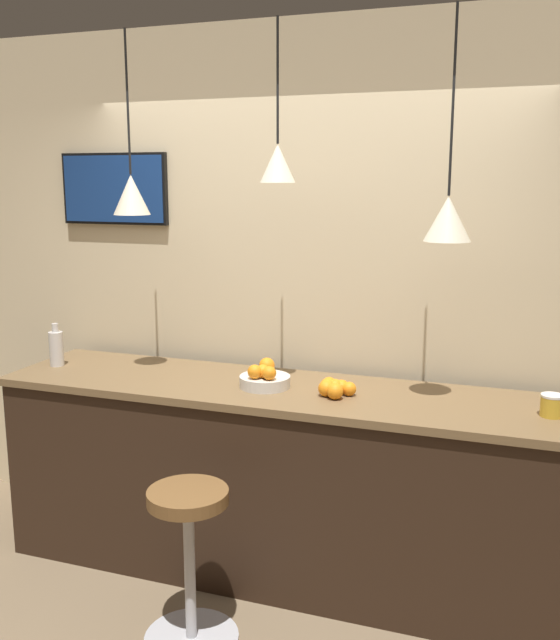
{
  "coord_description": "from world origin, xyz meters",
  "views": [
    {
      "loc": [
        1.17,
        -2.61,
        2.07
      ],
      "look_at": [
        0.0,
        0.69,
        1.37
      ],
      "focal_mm": 40.0,
      "sensor_mm": 36.0,
      "label": 1
    }
  ],
  "objects_px": {
    "bar_stool": "(189,544)",
    "juice_bottle": "(56,348)",
    "mounted_tv": "(114,189)",
    "spread_jar": "(552,405)",
    "fruit_bowl": "(265,378)"
  },
  "relations": [
    {
      "from": "bar_stool",
      "to": "mounted_tv",
      "type": "distance_m",
      "value": 2.14
    },
    {
      "from": "bar_stool",
      "to": "mounted_tv",
      "type": "bearing_deg",
      "value": 132.34
    },
    {
      "from": "juice_bottle",
      "to": "mounted_tv",
      "type": "distance_m",
      "value": 0.99
    },
    {
      "from": "fruit_bowl",
      "to": "bar_stool",
      "type": "bearing_deg",
      "value": -99.24
    },
    {
      "from": "juice_bottle",
      "to": "spread_jar",
      "type": "height_order",
      "value": "juice_bottle"
    },
    {
      "from": "bar_stool",
      "to": "spread_jar",
      "type": "height_order",
      "value": "spread_jar"
    },
    {
      "from": "bar_stool",
      "to": "juice_bottle",
      "type": "relative_size",
      "value": 2.98
    },
    {
      "from": "fruit_bowl",
      "to": "juice_bottle",
      "type": "bearing_deg",
      "value": 179.74
    },
    {
      "from": "mounted_tv",
      "to": "spread_jar",
      "type": "bearing_deg",
      "value": -9.84
    },
    {
      "from": "fruit_bowl",
      "to": "mounted_tv",
      "type": "bearing_deg",
      "value": 158.59
    },
    {
      "from": "juice_bottle",
      "to": "spread_jar",
      "type": "xyz_separation_m",
      "value": [
        2.64,
        0.0,
        -0.05
      ]
    },
    {
      "from": "mounted_tv",
      "to": "bar_stool",
      "type": "bearing_deg",
      "value": -47.66
    },
    {
      "from": "fruit_bowl",
      "to": "spread_jar",
      "type": "xyz_separation_m",
      "value": [
        1.37,
        0.01,
        0.0
      ]
    },
    {
      "from": "bar_stool",
      "to": "juice_bottle",
      "type": "distance_m",
      "value": 1.49
    },
    {
      "from": "fruit_bowl",
      "to": "juice_bottle",
      "type": "distance_m",
      "value": 1.27
    }
  ]
}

